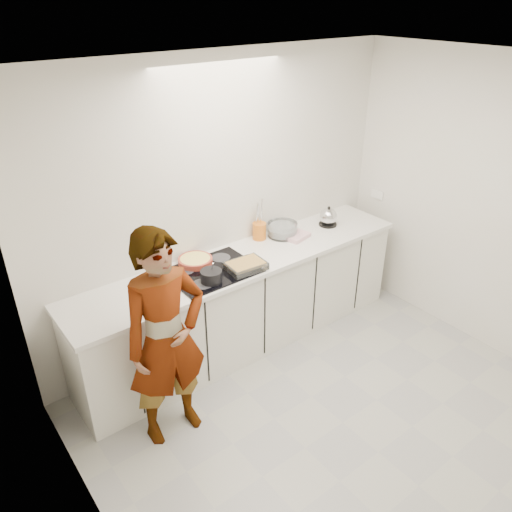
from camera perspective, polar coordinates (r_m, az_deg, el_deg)
floor at (r=4.17m, az=9.89°, el=-18.26°), size 3.60×3.20×0.00m
ceiling at (r=2.92m, az=14.30°, el=19.70°), size 3.60×3.20×0.00m
wall_back at (r=4.43m, az=-3.84°, el=5.72°), size 3.60×0.00×2.60m
wall_left at (r=2.53m, az=-17.91°, el=-15.61°), size 0.00×3.20×2.60m
wall_right at (r=4.76m, az=26.16°, el=4.39°), size 0.02×3.20×2.60m
base_cabinets at (r=4.61m, az=-1.26°, el=-5.49°), size 3.20×0.58×0.87m
countertop at (r=4.37m, az=-1.32°, el=-0.53°), size 3.24×0.64×0.04m
hob at (r=4.17m, az=-5.03°, el=-1.71°), size 0.72×0.54×0.01m
tart_dish at (r=4.28m, az=-6.96°, el=-0.50°), size 0.31×0.31×0.05m
saucepan at (r=3.99m, az=-5.14°, el=-2.30°), size 0.23×0.23×0.17m
baking_dish at (r=4.16m, az=-1.18°, el=-1.07°), size 0.33×0.25×0.06m
mixing_bowl at (r=4.75m, az=3.04°, el=2.99°), size 0.35×0.35×0.13m
tea_towel at (r=4.73m, az=4.65°, el=2.29°), size 0.27×0.22×0.04m
kettle at (r=5.00m, az=8.26°, el=4.40°), size 0.21×0.21×0.20m
utensil_crock at (r=4.67m, az=0.38°, el=2.87°), size 0.15×0.15×0.16m
cook at (r=3.57m, az=-10.21°, el=-9.34°), size 0.62×0.41×1.68m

